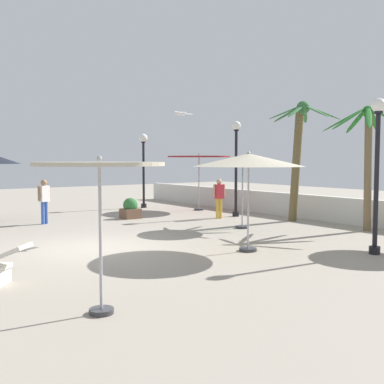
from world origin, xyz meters
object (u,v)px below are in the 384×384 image
(patio_umbrella_5, at_px, (100,173))
(palm_tree_0, at_px, (298,146))
(patio_umbrella_3, at_px, (199,158))
(palm_tree_1, at_px, (368,148))
(patio_umbrella_2, at_px, (243,168))
(seagull_0, at_px, (181,113))
(planter, at_px, (130,209))
(guest_2, at_px, (219,195))
(patio_umbrella_4, at_px, (249,161))
(guest_0, at_px, (44,197))
(lamp_post_0, at_px, (377,159))
(lamp_post_1, at_px, (236,156))
(lamp_post_3, at_px, (143,158))

(patio_umbrella_5, bearing_deg, palm_tree_0, 116.67)
(patio_umbrella_3, relative_size, palm_tree_1, 0.71)
(patio_umbrella_2, relative_size, palm_tree_0, 0.51)
(palm_tree_1, bearing_deg, seagull_0, -116.18)
(patio_umbrella_2, bearing_deg, planter, -158.19)
(patio_umbrella_3, bearing_deg, patio_umbrella_5, -42.72)
(guest_2, bearing_deg, patio_umbrella_4, -32.86)
(guest_0, bearing_deg, patio_umbrella_3, 93.04)
(lamp_post_0, bearing_deg, patio_umbrella_3, 166.98)
(patio_umbrella_4, xyz_separation_m, guest_2, (-5.68, 3.67, -1.40))
(patio_umbrella_2, distance_m, seagull_0, 3.19)
(patio_umbrella_4, xyz_separation_m, lamp_post_0, (2.20, 2.36, 0.04))
(patio_umbrella_5, xyz_separation_m, palm_tree_1, (-2.51, 10.91, 0.61))
(palm_tree_1, height_order, lamp_post_1, palm_tree_1)
(patio_umbrella_5, distance_m, planter, 11.92)
(guest_0, bearing_deg, patio_umbrella_5, -13.58)
(patio_umbrella_2, height_order, seagull_0, seagull_0)
(palm_tree_0, relative_size, lamp_post_1, 1.15)
(lamp_post_1, bearing_deg, planter, -117.47)
(lamp_post_3, height_order, guest_2, lamp_post_3)
(palm_tree_0, xyz_separation_m, lamp_post_3, (-8.11, -2.23, -0.43))
(palm_tree_0, height_order, lamp_post_0, palm_tree_0)
(lamp_post_1, height_order, guest_2, lamp_post_1)
(lamp_post_1, bearing_deg, patio_umbrella_2, -37.61)
(palm_tree_0, relative_size, guest_0, 2.78)
(palm_tree_0, relative_size, guest_2, 2.85)
(patio_umbrella_3, bearing_deg, palm_tree_1, 5.35)
(patio_umbrella_3, xyz_separation_m, patio_umbrella_4, (8.67, -4.87, -0.09))
(lamp_post_3, bearing_deg, patio_umbrella_2, -4.79)
(guest_2, distance_m, seagull_0, 5.39)
(patio_umbrella_5, relative_size, lamp_post_1, 0.61)
(lamp_post_3, xyz_separation_m, seagull_0, (8.21, -3.35, 1.35))
(patio_umbrella_3, relative_size, lamp_post_0, 0.76)
(guest_0, xyz_separation_m, guest_2, (2.59, 6.36, -0.03))
(lamp_post_0, height_order, guest_0, lamp_post_0)
(lamp_post_3, height_order, seagull_0, seagull_0)
(lamp_post_0, bearing_deg, guest_0, -154.23)
(lamp_post_0, xyz_separation_m, planter, (-10.06, -1.63, -2.04))
(patio_umbrella_5, bearing_deg, guest_0, 166.42)
(lamp_post_1, relative_size, lamp_post_3, 1.09)
(patio_umbrella_4, bearing_deg, palm_tree_0, 119.48)
(patio_umbrella_5, bearing_deg, lamp_post_3, 147.70)
(patio_umbrella_3, xyz_separation_m, palm_tree_1, (8.45, 0.79, 0.34))
(lamp_post_0, height_order, lamp_post_3, lamp_post_0)
(guest_2, bearing_deg, palm_tree_1, 20.09)
(palm_tree_0, bearing_deg, palm_tree_1, 2.59)
(palm_tree_0, distance_m, guest_2, 3.71)
(palm_tree_1, bearing_deg, patio_umbrella_5, -77.06)
(lamp_post_1, bearing_deg, palm_tree_0, 17.47)
(palm_tree_1, xyz_separation_m, guest_0, (-8.05, -8.36, -1.81))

